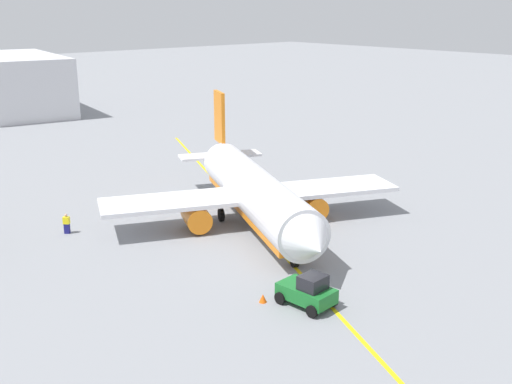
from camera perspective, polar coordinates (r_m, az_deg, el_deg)
ground_plane at (r=53.89m, az=0.00°, el=-3.05°), size 400.00×400.00×0.00m
airplane at (r=53.41m, az=-0.14°, el=-0.08°), size 28.32×25.78×9.96m
pushback_tug at (r=39.74m, az=4.77°, el=-9.06°), size 3.76×2.58×2.20m
refueling_worker at (r=54.07m, az=-16.99°, el=-2.83°), size 0.62×0.62×1.71m
safety_cone_nose at (r=40.36m, az=0.64°, el=-9.72°), size 0.51×0.51×0.56m
distant_hangar at (r=119.41m, az=-21.90°, el=9.19°), size 31.07×21.43×9.95m
taxi_line_marking at (r=53.89m, az=0.00°, el=-3.05°), size 70.78×31.60×0.01m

